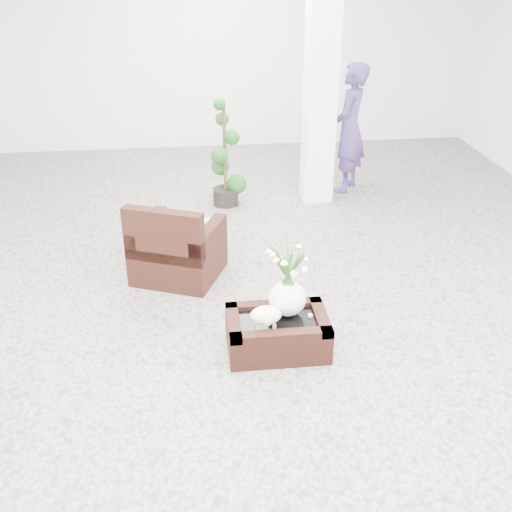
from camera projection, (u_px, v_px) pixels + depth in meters
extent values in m
plane|color=gray|center=(255.00, 305.00, 6.29)|extent=(11.00, 11.00, 0.00)
cube|color=white|center=(321.00, 74.00, 8.07)|extent=(0.40, 0.40, 3.50)
cube|color=black|center=(277.00, 334.00, 5.55)|extent=(0.90, 0.60, 0.31)
ellipsoid|color=white|center=(266.00, 317.00, 5.33)|extent=(0.28, 0.23, 0.21)
cylinder|color=white|center=(310.00, 315.00, 5.52)|extent=(0.04, 0.04, 0.03)
cube|color=black|center=(178.00, 238.00, 6.65)|extent=(1.11, 1.09, 0.92)
imported|color=#43306C|center=(350.00, 128.00, 8.77)|extent=(0.73, 0.80, 1.85)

